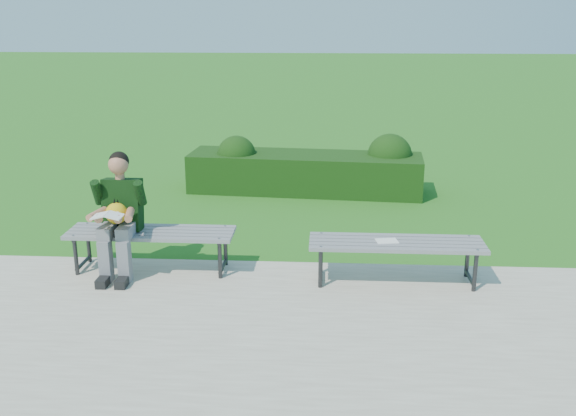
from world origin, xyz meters
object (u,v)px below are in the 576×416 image
bench_left (151,236)px  paper_sheet (387,241)px  hedge (310,169)px  bench_right (396,246)px  seated_boy (119,211)px

bench_left → paper_sheet: bench_left is taller
bench_left → hedge: bearing=64.6°
bench_left → paper_sheet: size_ratio=7.39×
bench_right → paper_sheet: bearing=-180.0°
hedge → paper_sheet: (0.89, -3.61, 0.11)m
seated_boy → paper_sheet: size_ratio=5.40×
hedge → paper_sheet: 3.72m
bench_left → seated_boy: size_ratio=1.37×
hedge → seated_boy: seated_boy is taller
hedge → bench_left: size_ratio=2.06×
bench_left → bench_right: size_ratio=1.00×
bench_right → seated_boy: seated_boy is taller
hedge → bench_left: bearing=-115.4°
hedge → paper_sheet: hedge is taller
bench_right → hedge: bearing=105.4°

